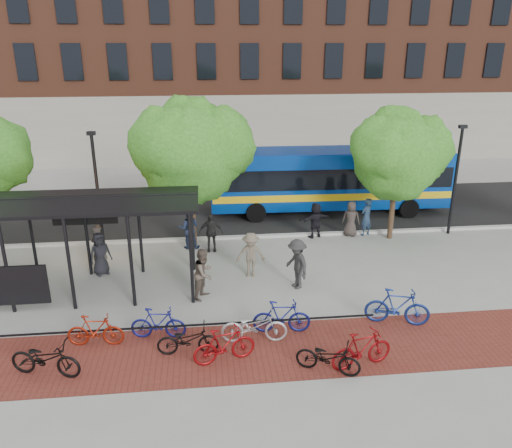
{
  "coord_description": "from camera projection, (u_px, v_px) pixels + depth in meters",
  "views": [
    {
      "loc": [
        -2.47,
        -17.44,
        8.57
      ],
      "look_at": [
        -0.43,
        1.5,
        1.6
      ],
      "focal_mm": 35.0,
      "sensor_mm": 36.0,
      "label": 1
    }
  ],
  "objects": [
    {
      "name": "building_brick",
      "position": [
        349.0,
        23.0,
        41.32
      ],
      "size": [
        55.0,
        14.0,
        20.0
      ],
      "primitive_type": "cube",
      "color": "brown",
      "rests_on": "ground"
    },
    {
      "name": "bike_8",
      "position": [
        328.0,
        357.0,
        13.61
      ],
      "size": [
        1.9,
        1.32,
        0.94
      ],
      "primitive_type": "imported",
      "rotation": [
        0.0,
        0.0,
        1.14
      ],
      "color": "black",
      "rests_on": "ground"
    },
    {
      "name": "pedestrian_4",
      "position": [
        211.0,
        232.0,
        21.46
      ],
      "size": [
        1.03,
        0.45,
        1.73
      ],
      "primitive_type": "imported",
      "rotation": [
        0.0,
        0.0,
        6.26
      ],
      "color": "black",
      "rests_on": "ground"
    },
    {
      "name": "bus",
      "position": [
        329.0,
        177.0,
        26.15
      ],
      "size": [
        12.43,
        3.17,
        3.34
      ],
      "rotation": [
        0.0,
        0.0,
        -0.02
      ],
      "color": "#083595",
      "rests_on": "ground"
    },
    {
      "name": "asphalt_street",
      "position": [
        251.0,
        210.0,
        26.94
      ],
      "size": [
        160.0,
        8.0,
        0.01
      ],
      "primitive_type": "cube",
      "color": "black",
      "rests_on": "ground"
    },
    {
      "name": "bike_1",
      "position": [
        95.0,
        331.0,
        14.8
      ],
      "size": [
        1.72,
        0.61,
        1.02
      ],
      "primitive_type": "imported",
      "rotation": [
        0.0,
        0.0,
        1.49
      ],
      "color": "maroon",
      "rests_on": "ground"
    },
    {
      "name": "curb",
      "position": [
        259.0,
        236.0,
        23.19
      ],
      "size": [
        160.0,
        0.25,
        0.12
      ],
      "primitive_type": "cube",
      "color": "#B7B7B2",
      "rests_on": "ground"
    },
    {
      "name": "brick_strip",
      "position": [
        227.0,
        353.0,
        14.61
      ],
      "size": [
        24.0,
        3.0,
        0.01
      ],
      "primitive_type": "cube",
      "color": "maroon",
      "rests_on": "ground"
    },
    {
      "name": "pedestrian_8",
      "position": [
        204.0,
        273.0,
        17.5
      ],
      "size": [
        1.04,
        1.12,
        1.85
      ],
      "primitive_type": "imported",
      "rotation": [
        0.0,
        0.0,
        1.07
      ],
      "color": "brown",
      "rests_on": "ground"
    },
    {
      "name": "lamp_post_right",
      "position": [
        456.0,
        177.0,
        22.8
      ],
      "size": [
        0.35,
        0.2,
        5.12
      ],
      "color": "black",
      "rests_on": "ground"
    },
    {
      "name": "pedestrian_1",
      "position": [
        99.0,
        249.0,
        19.45
      ],
      "size": [
        0.85,
        0.75,
        1.95
      ],
      "primitive_type": "imported",
      "rotation": [
        0.0,
        0.0,
        2.65
      ],
      "color": "#453C37",
      "rests_on": "ground"
    },
    {
      "name": "lamp_post_left",
      "position": [
        97.0,
        188.0,
        21.19
      ],
      "size": [
        0.35,
        0.2,
        5.12
      ],
      "color": "black",
      "rests_on": "ground"
    },
    {
      "name": "pedestrian_3",
      "position": [
        251.0,
        255.0,
        19.1
      ],
      "size": [
        1.23,
        0.81,
        1.78
      ],
      "primitive_type": "imported",
      "rotation": [
        0.0,
        0.0,
        -0.13
      ],
      "color": "#645A4A",
      "rests_on": "ground"
    },
    {
      "name": "pedestrian_7",
      "position": [
        366.0,
        217.0,
        23.22
      ],
      "size": [
        0.79,
        0.72,
        1.81
      ],
      "primitive_type": "imported",
      "rotation": [
        0.0,
        0.0,
        3.71
      ],
      "color": "#20324B",
      "rests_on": "ground"
    },
    {
      "name": "bike_11",
      "position": [
        397.0,
        307.0,
        15.91
      ],
      "size": [
        2.13,
        1.14,
        1.23
      ],
      "primitive_type": "imported",
      "rotation": [
        0.0,
        0.0,
        1.28
      ],
      "color": "navy",
      "rests_on": "ground"
    },
    {
      "name": "pedestrian_9",
      "position": [
        297.0,
        264.0,
        18.19
      ],
      "size": [
        1.1,
        1.4,
        1.9
      ],
      "primitive_type": "imported",
      "rotation": [
        0.0,
        0.0,
        5.08
      ],
      "color": "#2B2B2B",
      "rests_on": "ground"
    },
    {
      "name": "bike_6",
      "position": [
        254.0,
        326.0,
        15.0
      ],
      "size": [
        2.04,
        0.82,
        1.05
      ],
      "primitive_type": "imported",
      "rotation": [
        0.0,
        0.0,
        1.51
      ],
      "color": "#B3B2B5",
      "rests_on": "ground"
    },
    {
      "name": "tree_c",
      "position": [
        399.0,
        152.0,
        21.82
      ],
      "size": [
        4.66,
        3.8,
        5.92
      ],
      "color": "#382619",
      "rests_on": "ground"
    },
    {
      "name": "tree_b",
      "position": [
        192.0,
        147.0,
        20.78
      ],
      "size": [
        5.15,
        4.2,
        6.47
      ],
      "color": "#382619",
      "rests_on": "ground"
    },
    {
      "name": "ground",
      "position": [
        271.0,
        275.0,
        19.48
      ],
      "size": [
        160.0,
        160.0,
        0.0
      ],
      "primitive_type": "plane",
      "color": "#9E9E99",
      "rests_on": "ground"
    },
    {
      "name": "bike_5",
      "position": [
        224.0,
        345.0,
        14.03
      ],
      "size": [
        1.88,
        0.93,
        1.09
      ],
      "primitive_type": "imported",
      "rotation": [
        0.0,
        0.0,
        1.81
      ],
      "color": "maroon",
      "rests_on": "ground"
    },
    {
      "name": "pedestrian_5",
      "position": [
        315.0,
        220.0,
        23.0
      ],
      "size": [
        1.62,
        0.96,
        1.67
      ],
      "primitive_type": "imported",
      "rotation": [
        0.0,
        0.0,
        3.47
      ],
      "color": "black",
      "rests_on": "ground"
    },
    {
      "name": "bike_9",
      "position": [
        362.0,
        349.0,
        13.81
      ],
      "size": [
        1.94,
        0.95,
        1.12
      ],
      "primitive_type": "imported",
      "rotation": [
        0.0,
        0.0,
        1.81
      ],
      "color": "maroon",
      "rests_on": "ground"
    },
    {
      "name": "bike_3",
      "position": [
        158.0,
        323.0,
        15.18
      ],
      "size": [
        1.74,
        0.68,
        1.02
      ],
      "primitive_type": "imported",
      "rotation": [
        0.0,
        0.0,
        1.45
      ],
      "color": "navy",
      "rests_on": "ground"
    },
    {
      "name": "bus_shelter",
      "position": [
        40.0,
        214.0,
        17.18
      ],
      "size": [
        10.6,
        3.07,
        3.6
      ],
      "color": "black",
      "rests_on": "ground"
    },
    {
      "name": "bike_4",
      "position": [
        188.0,
        340.0,
        14.41
      ],
      "size": [
        1.81,
        0.67,
        0.94
      ],
      "primitive_type": "imported",
      "rotation": [
        0.0,
        0.0,
        1.54
      ],
      "color": "black",
      "rests_on": "ground"
    },
    {
      "name": "pedestrian_0",
      "position": [
        100.0,
        254.0,
        19.28
      ],
      "size": [
        1.01,
        0.91,
        1.73
      ],
      "primitive_type": "imported",
      "rotation": [
        0.0,
        0.0,
        0.56
      ],
      "color": "black",
      "rests_on": "ground"
    },
    {
      "name": "bike_0",
      "position": [
        45.0,
        358.0,
        13.46
      ],
      "size": [
        2.13,
        1.21,
        1.06
      ],
      "primitive_type": "imported",
      "rotation": [
        0.0,
        0.0,
        1.31
      ],
      "color": "black",
      "rests_on": "ground"
    },
    {
      "name": "bike_7",
      "position": [
        282.0,
        317.0,
        15.48
      ],
      "size": [
        1.85,
        0.68,
        1.09
      ],
      "primitive_type": "imported",
      "rotation": [
        0.0,
        0.0,
        1.48
      ],
      "color": "navy",
      "rests_on": "ground"
    },
    {
      "name": "pedestrian_6",
      "position": [
        351.0,
        219.0,
        23.17
      ],
      "size": [
        0.96,
        0.8,
        1.68
      ],
      "primitive_type": "imported",
      "rotation": [
        0.0,
        0.0,
        2.76
      ],
      "color": "#38302D",
      "rests_on": "ground"
    },
    {
      "name": "bike_rack_rail",
      "position": [
        183.0,
        338.0,
        15.32
      ],
      "size": [
        12.0,
        0.05,
        0.95
      ],
      "primitive_type": "cube",
      "color": "black",
      "rests_on": "ground"
    },
    {
      "name": "pedestrian_2",
      "position": [
        189.0,
        228.0,
        21.76
      ],
      "size": [
        0.94,
        0.76,
        1.84
      ],
      "primitive_type": "imported",
      "rotation": [
        0.0,
        0.0,
        3.06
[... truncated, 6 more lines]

